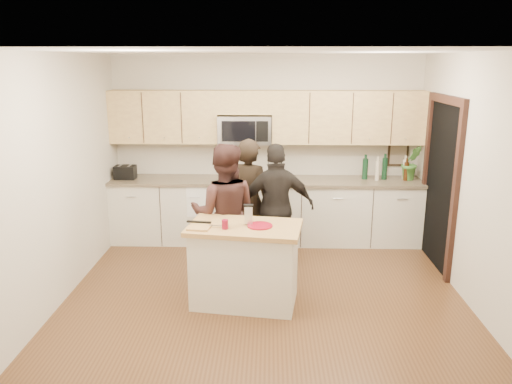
{
  "coord_description": "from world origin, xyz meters",
  "views": [
    {
      "loc": [
        0.05,
        -5.35,
        2.62
      ],
      "look_at": [
        -0.11,
        0.35,
        1.1
      ],
      "focal_mm": 35.0,
      "sensor_mm": 36.0,
      "label": 1
    }
  ],
  "objects_px": {
    "toaster": "(125,172)",
    "woman_right": "(277,208)",
    "woman_center": "(224,213)",
    "woman_left": "(249,202)",
    "island": "(245,264)"
  },
  "relations": [
    {
      "from": "toaster",
      "to": "woman_right",
      "type": "height_order",
      "value": "woman_right"
    },
    {
      "from": "woman_center",
      "to": "woman_right",
      "type": "height_order",
      "value": "woman_center"
    },
    {
      "from": "toaster",
      "to": "woman_right",
      "type": "xyz_separation_m",
      "value": [
        2.19,
        -1.0,
        -0.22
      ]
    },
    {
      "from": "toaster",
      "to": "woman_left",
      "type": "distance_m",
      "value": 2.0
    },
    {
      "from": "island",
      "to": "woman_left",
      "type": "height_order",
      "value": "woman_left"
    },
    {
      "from": "toaster",
      "to": "woman_center",
      "type": "distance_m",
      "value": 2.07
    },
    {
      "from": "woman_center",
      "to": "toaster",
      "type": "bearing_deg",
      "value": -40.17
    },
    {
      "from": "woman_center",
      "to": "woman_left",
      "type": "bearing_deg",
      "value": -115.52
    },
    {
      "from": "island",
      "to": "toaster",
      "type": "xyz_separation_m",
      "value": [
        -1.83,
        1.95,
        0.58
      ]
    },
    {
      "from": "woman_left",
      "to": "woman_right",
      "type": "height_order",
      "value": "woman_left"
    },
    {
      "from": "woman_left",
      "to": "toaster",
      "type": "bearing_deg",
      "value": -1.11
    },
    {
      "from": "island",
      "to": "woman_left",
      "type": "distance_m",
      "value": 1.23
    },
    {
      "from": "toaster",
      "to": "woman_center",
      "type": "bearing_deg",
      "value": -40.66
    },
    {
      "from": "island",
      "to": "woman_left",
      "type": "xyz_separation_m",
      "value": [
        -0.0,
        1.17,
        0.38
      ]
    },
    {
      "from": "island",
      "to": "woman_center",
      "type": "relative_size",
      "value": 0.76
    }
  ]
}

